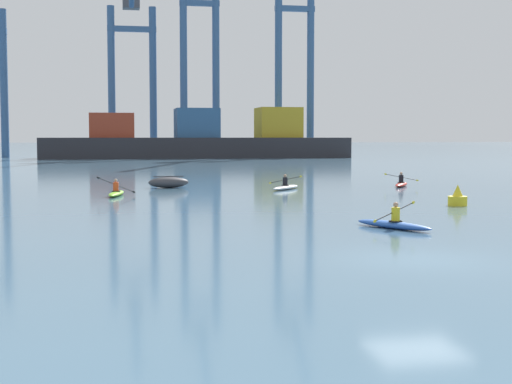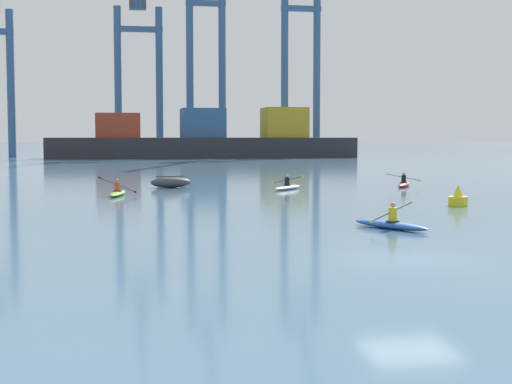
% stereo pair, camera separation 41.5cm
% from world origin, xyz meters
% --- Properties ---
extents(ground_plane, '(800.00, 800.00, 0.00)m').
position_xyz_m(ground_plane, '(0.00, 0.00, 0.00)').
color(ground_plane, '#476B84').
extents(container_barge, '(46.58, 9.32, 7.76)m').
position_xyz_m(container_barge, '(5.08, 97.15, 2.61)').
color(container_barge, '#28282D').
rests_on(container_barge, ground).
extents(gantry_crane_west_mid, '(8.02, 14.47, 34.83)m').
position_xyz_m(gantry_crane_west_mid, '(-4.56, 109.04, 16.78)').
color(gantry_crane_west_mid, '#335684').
rests_on(gantry_crane_west_mid, ground).
extents(gantry_crane_east_mid, '(6.54, 19.46, 41.34)m').
position_xyz_m(gantry_crane_east_mid, '(6.35, 105.56, 19.84)').
color(gantry_crane_east_mid, '#335684').
rests_on(gantry_crane_east_mid, ground).
extents(gantry_crane_east, '(6.71, 17.38, 38.67)m').
position_xyz_m(gantry_crane_east, '(22.12, 104.71, 19.07)').
color(gantry_crane_east, '#335684').
rests_on(gantry_crane_east, ground).
extents(capsized_dinghy, '(2.72, 1.44, 0.76)m').
position_xyz_m(capsized_dinghy, '(-4.46, 29.50, 0.35)').
color(capsized_dinghy, '#38383D').
rests_on(capsized_dinghy, ground).
extents(channel_buoy, '(0.90, 0.90, 1.00)m').
position_xyz_m(channel_buoy, '(8.11, 14.46, 0.36)').
color(channel_buoy, yellow).
rests_on(channel_buoy, ground).
extents(kayak_red, '(2.19, 3.26, 0.95)m').
position_xyz_m(kayak_red, '(10.68, 28.08, 0.17)').
color(kayak_red, red).
rests_on(kayak_red, ground).
extents(kayak_blue, '(2.12, 3.29, 0.96)m').
position_xyz_m(kayak_blue, '(1.86, 6.54, 0.17)').
color(kayak_blue, '#2856B2').
rests_on(kayak_blue, ground).
extents(kayak_lime, '(2.13, 3.45, 1.09)m').
position_xyz_m(kayak_lime, '(-7.78, 23.49, 0.17)').
color(kayak_lime, '#7ABC2D').
rests_on(kayak_lime, ground).
extents(kayak_white, '(2.55, 3.06, 0.95)m').
position_xyz_m(kayak_white, '(2.55, 26.61, 0.17)').
color(kayak_white, silver).
rests_on(kayak_white, ground).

